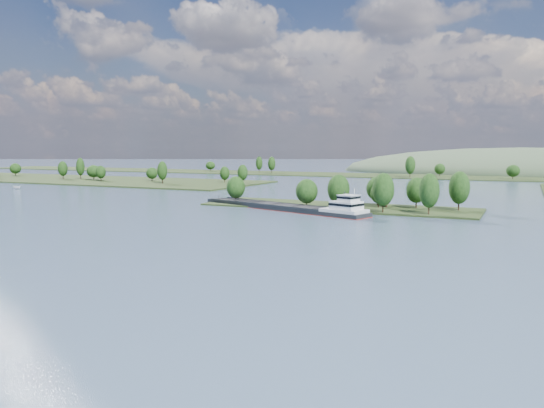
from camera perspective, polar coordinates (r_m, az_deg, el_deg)
The scene contains 7 objects.
ground at distance 141.19m, azimuth -0.75°, elevation -2.86°, with size 1800.00×1800.00×0.00m, color #3E4F6B.
tree_island at distance 192.10m, azimuth 8.93°, elevation 0.72°, with size 100.00×30.95×14.62m.
left_bank at distance 394.10m, azimuth -22.03°, elevation 2.59°, with size 300.00×80.00×15.86m.
back_shoreline at distance 408.58m, azimuth 18.18°, elevation 2.82°, with size 900.00×60.00×16.52m.
hill_west at distance 505.43m, azimuth 25.41°, elevation 3.03°, with size 320.00×160.00×44.00m, color #3A4C34.
cargo_barge at distance 185.23m, azimuth 2.07°, elevation -0.34°, with size 70.69×30.33×9.69m.
motorboat at distance 311.21m, azimuth -25.76°, elevation 1.63°, with size 1.92×5.11×1.97m, color silver.
Camera 1 is at (61.95, -4.95, 22.03)m, focal length 35.00 mm.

